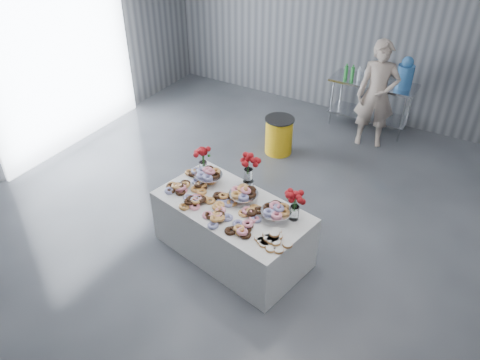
{
  "coord_description": "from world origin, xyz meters",
  "views": [
    {
      "loc": [
        2.25,
        -3.81,
        4.26
      ],
      "look_at": [
        -0.15,
        0.26,
        0.92
      ],
      "focal_mm": 35.0,
      "sensor_mm": 36.0,
      "label": 1
    }
  ],
  "objects_px": {
    "display_table": "(232,229)",
    "person": "(377,95)",
    "water_jug": "(405,74)",
    "trash_barrel": "(279,135)",
    "prep_table": "(371,96)"
  },
  "relations": [
    {
      "from": "prep_table",
      "to": "water_jug",
      "type": "height_order",
      "value": "water_jug"
    },
    {
      "from": "prep_table",
      "to": "trash_barrel",
      "type": "bearing_deg",
      "value": -121.87
    },
    {
      "from": "water_jug",
      "to": "person",
      "type": "xyz_separation_m",
      "value": [
        -0.28,
        -0.56,
        -0.23
      ]
    },
    {
      "from": "water_jug",
      "to": "person",
      "type": "relative_size",
      "value": 0.3
    },
    {
      "from": "person",
      "to": "trash_barrel",
      "type": "relative_size",
      "value": 2.88
    },
    {
      "from": "water_jug",
      "to": "trash_barrel",
      "type": "distance_m",
      "value": 2.4
    },
    {
      "from": "display_table",
      "to": "person",
      "type": "relative_size",
      "value": 1.03
    },
    {
      "from": "trash_barrel",
      "to": "water_jug",
      "type": "bearing_deg",
      "value": 47.24
    },
    {
      "from": "person",
      "to": "display_table",
      "type": "bearing_deg",
      "value": -117.55
    },
    {
      "from": "display_table",
      "to": "water_jug",
      "type": "height_order",
      "value": "water_jug"
    },
    {
      "from": "display_table",
      "to": "person",
      "type": "bearing_deg",
      "value": 79.73
    },
    {
      "from": "display_table",
      "to": "trash_barrel",
      "type": "distance_m",
      "value": 2.56
    },
    {
      "from": "water_jug",
      "to": "trash_barrel",
      "type": "bearing_deg",
      "value": -132.76
    },
    {
      "from": "display_table",
      "to": "trash_barrel",
      "type": "height_order",
      "value": "display_table"
    },
    {
      "from": "person",
      "to": "water_jug",
      "type": "bearing_deg",
      "value": 46.03
    }
  ]
}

